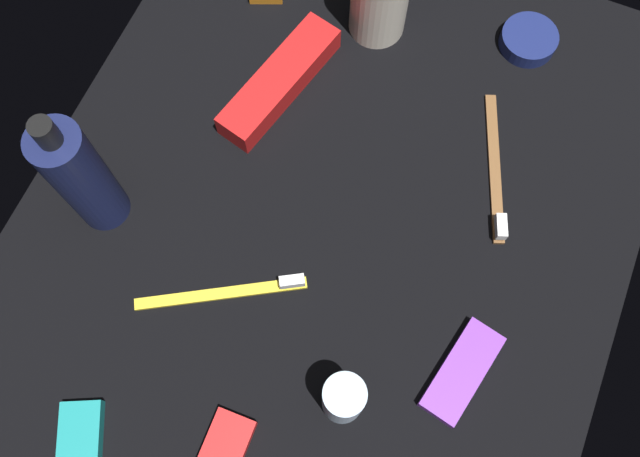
# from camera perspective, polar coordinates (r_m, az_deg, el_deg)

# --- Properties ---
(ground_plane) EXTENTS (0.84, 0.64, 0.01)m
(ground_plane) POSITION_cam_1_polar(r_m,az_deg,el_deg) (0.75, -0.00, -0.91)
(ground_plane) COLOR black
(lotion_bottle) EXTENTS (0.05, 0.05, 0.19)m
(lotion_bottle) POSITION_cam_1_polar(r_m,az_deg,el_deg) (0.71, -19.16, 4.06)
(lotion_bottle) COLOR #171E49
(lotion_bottle) RESTS_ON ground_plane
(deodorant_stick) EXTENTS (0.04, 0.04, 0.09)m
(deodorant_stick) POSITION_cam_1_polar(r_m,az_deg,el_deg) (0.66, 1.95, -13.90)
(deodorant_stick) COLOR silver
(deodorant_stick) RESTS_ON ground_plane
(toothbrush_brown) EXTENTS (0.17, 0.08, 0.02)m
(toothbrush_brown) POSITION_cam_1_polar(r_m,az_deg,el_deg) (0.79, 14.34, 4.33)
(toothbrush_brown) COLOR brown
(toothbrush_brown) RESTS_ON ground_plane
(toothbrush_yellow) EXTENTS (0.10, 0.16, 0.02)m
(toothbrush_yellow) POSITION_cam_1_polar(r_m,az_deg,el_deg) (0.72, -7.34, -5.18)
(toothbrush_yellow) COLOR yellow
(toothbrush_yellow) RESTS_ON ground_plane
(toothpaste_box_red) EXTENTS (0.18, 0.09, 0.03)m
(toothpaste_box_red) POSITION_cam_1_polar(r_m,az_deg,el_deg) (0.81, -3.36, 12.05)
(toothpaste_box_red) COLOR red
(toothpaste_box_red) RESTS_ON ground_plane
(snack_bar_teal) EXTENTS (0.11, 0.08, 0.01)m
(snack_bar_teal) POSITION_cam_1_polar(r_m,az_deg,el_deg) (0.73, -19.31, -17.42)
(snack_bar_teal) COLOR teal
(snack_bar_teal) RESTS_ON ground_plane
(snack_bar_purple) EXTENTS (0.11, 0.06, 0.01)m
(snack_bar_purple) POSITION_cam_1_polar(r_m,az_deg,el_deg) (0.72, 11.67, -11.53)
(snack_bar_purple) COLOR purple
(snack_bar_purple) RESTS_ON ground_plane
(cream_tin_left) EXTENTS (0.07, 0.07, 0.02)m
(cream_tin_left) POSITION_cam_1_polar(r_m,az_deg,el_deg) (0.88, 16.87, 14.71)
(cream_tin_left) COLOR navy
(cream_tin_left) RESTS_ON ground_plane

